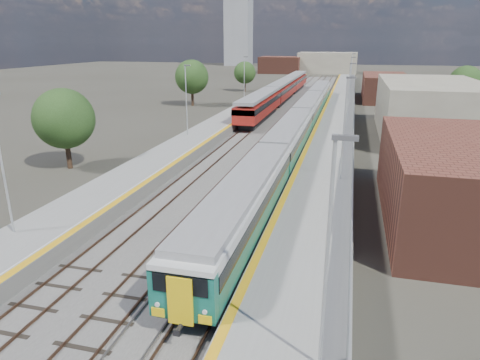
% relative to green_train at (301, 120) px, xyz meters
% --- Properties ---
extents(ground, '(320.00, 320.00, 0.00)m').
position_rel_green_train_xyz_m(ground, '(-1.50, 9.93, -2.06)').
color(ground, '#47443A').
rests_on(ground, ground).
extents(ballast_bed, '(10.50, 155.00, 0.06)m').
position_rel_green_train_xyz_m(ballast_bed, '(-3.75, 12.43, -2.03)').
color(ballast_bed, '#565451').
rests_on(ballast_bed, ground).
extents(tracks, '(8.96, 160.00, 0.17)m').
position_rel_green_train_xyz_m(tracks, '(-3.15, 14.11, -1.95)').
color(tracks, '#4C3323').
rests_on(tracks, ground).
extents(platform_right, '(4.70, 155.00, 8.52)m').
position_rel_green_train_xyz_m(platform_right, '(3.78, 12.42, -1.53)').
color(platform_right, slate).
rests_on(platform_right, ground).
extents(platform_left, '(4.30, 155.00, 8.52)m').
position_rel_green_train_xyz_m(platform_left, '(-10.55, 12.42, -1.54)').
color(platform_left, slate).
rests_on(platform_left, ground).
extents(buildings, '(72.00, 185.50, 40.00)m').
position_rel_green_train_xyz_m(buildings, '(-19.62, 98.53, 8.64)').
color(buildings, brown).
rests_on(buildings, ground).
extents(green_train, '(2.66, 74.10, 2.93)m').
position_rel_green_train_xyz_m(green_train, '(0.00, 0.00, 0.00)').
color(green_train, black).
rests_on(green_train, ground).
extents(red_train, '(2.91, 59.07, 3.68)m').
position_rel_green_train_xyz_m(red_train, '(-7.00, 29.78, 0.11)').
color(red_train, black).
rests_on(red_train, ground).
extents(tree_a, '(5.21, 5.21, 7.07)m').
position_rel_green_train_xyz_m(tree_a, '(-18.47, -17.69, 2.39)').
color(tree_a, '#382619').
rests_on(tree_a, ground).
extents(tree_b, '(5.78, 5.78, 7.84)m').
position_rel_green_train_xyz_m(tree_b, '(-21.44, 21.60, 2.88)').
color(tree_b, '#382619').
rests_on(tree_b, ground).
extents(tree_c, '(4.85, 4.85, 6.57)m').
position_rel_green_train_xyz_m(tree_c, '(-17.86, 45.40, 2.07)').
color(tree_c, '#382619').
rests_on(tree_c, ground).
extents(tree_d, '(5.21, 5.21, 7.06)m').
position_rel_green_train_xyz_m(tree_d, '(23.45, 29.21, 2.39)').
color(tree_d, '#382619').
rests_on(tree_d, ground).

